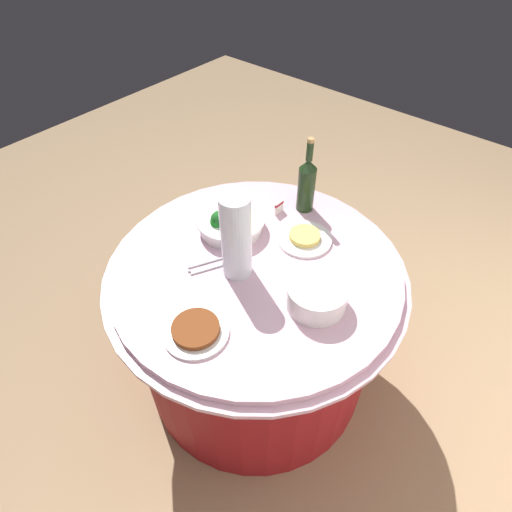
{
  "coord_description": "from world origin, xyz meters",
  "views": [
    {
      "loc": [
        0.87,
        0.73,
        1.91
      ],
      "look_at": [
        0.0,
        0.0,
        0.79
      ],
      "focal_mm": 30.26,
      "sensor_mm": 36.0,
      "label": 1
    }
  ],
  "objects_px": {
    "decorative_fruit_vase": "(236,241)",
    "serving_tongs": "(208,266)",
    "food_plate_noodles": "(304,238)",
    "plate_stack": "(317,295)",
    "broccoli_bowl": "(230,222)",
    "wine_bottle": "(307,183)",
    "food_plate_stir_fry": "(196,330)",
    "label_placard_front": "(279,207)"
  },
  "relations": [
    {
      "from": "plate_stack",
      "to": "serving_tongs",
      "type": "bearing_deg",
      "value": -74.75
    },
    {
      "from": "wine_bottle",
      "to": "label_placard_front",
      "type": "height_order",
      "value": "wine_bottle"
    },
    {
      "from": "food_plate_stir_fry",
      "to": "food_plate_noodles",
      "type": "xyz_separation_m",
      "value": [
        -0.6,
        0.01,
        -0.0
      ]
    },
    {
      "from": "wine_bottle",
      "to": "serving_tongs",
      "type": "xyz_separation_m",
      "value": [
        0.52,
        -0.07,
        -0.12
      ]
    },
    {
      "from": "decorative_fruit_vase",
      "to": "food_plate_noodles",
      "type": "relative_size",
      "value": 1.55
    },
    {
      "from": "decorative_fruit_vase",
      "to": "serving_tongs",
      "type": "height_order",
      "value": "decorative_fruit_vase"
    },
    {
      "from": "decorative_fruit_vase",
      "to": "wine_bottle",
      "type": "bearing_deg",
      "value": -176.57
    },
    {
      "from": "decorative_fruit_vase",
      "to": "food_plate_noodles",
      "type": "xyz_separation_m",
      "value": [
        -0.3,
        0.09,
        -0.14
      ]
    },
    {
      "from": "plate_stack",
      "to": "food_plate_noodles",
      "type": "bearing_deg",
      "value": -137.8
    },
    {
      "from": "serving_tongs",
      "to": "food_plate_stir_fry",
      "type": "xyz_separation_m",
      "value": [
        0.24,
        0.18,
        0.01
      ]
    },
    {
      "from": "serving_tongs",
      "to": "food_plate_stir_fry",
      "type": "height_order",
      "value": "food_plate_stir_fry"
    },
    {
      "from": "decorative_fruit_vase",
      "to": "serving_tongs",
      "type": "distance_m",
      "value": 0.19
    },
    {
      "from": "plate_stack",
      "to": "broccoli_bowl",
      "type": "bearing_deg",
      "value": -101.49
    },
    {
      "from": "serving_tongs",
      "to": "food_plate_noodles",
      "type": "height_order",
      "value": "food_plate_noodles"
    },
    {
      "from": "food_plate_noodles",
      "to": "broccoli_bowl",
      "type": "bearing_deg",
      "value": -62.31
    },
    {
      "from": "broccoli_bowl",
      "to": "label_placard_front",
      "type": "distance_m",
      "value": 0.23
    },
    {
      "from": "wine_bottle",
      "to": "food_plate_stir_fry",
      "type": "bearing_deg",
      "value": 8.25
    },
    {
      "from": "food_plate_stir_fry",
      "to": "food_plate_noodles",
      "type": "bearing_deg",
      "value": 179.08
    },
    {
      "from": "label_placard_front",
      "to": "plate_stack",
      "type": "bearing_deg",
      "value": 52.16
    },
    {
      "from": "broccoli_bowl",
      "to": "food_plate_stir_fry",
      "type": "bearing_deg",
      "value": 30.22
    },
    {
      "from": "decorative_fruit_vase",
      "to": "food_plate_noodles",
      "type": "distance_m",
      "value": 0.34
    },
    {
      "from": "food_plate_noodles",
      "to": "plate_stack",
      "type": "bearing_deg",
      "value": 42.2
    },
    {
      "from": "food_plate_stir_fry",
      "to": "serving_tongs",
      "type": "bearing_deg",
      "value": -142.62
    },
    {
      "from": "broccoli_bowl",
      "to": "label_placard_front",
      "type": "height_order",
      "value": "broccoli_bowl"
    },
    {
      "from": "broccoli_bowl",
      "to": "food_plate_noodles",
      "type": "xyz_separation_m",
      "value": [
        -0.14,
        0.27,
        -0.03
      ]
    },
    {
      "from": "broccoli_bowl",
      "to": "decorative_fruit_vase",
      "type": "bearing_deg",
      "value": 49.27
    },
    {
      "from": "broccoli_bowl",
      "to": "label_placard_front",
      "type": "xyz_separation_m",
      "value": [
        -0.22,
        0.09,
        -0.01
      ]
    },
    {
      "from": "broccoli_bowl",
      "to": "serving_tongs",
      "type": "height_order",
      "value": "broccoli_bowl"
    },
    {
      "from": "broccoli_bowl",
      "to": "wine_bottle",
      "type": "bearing_deg",
      "value": 153.93
    },
    {
      "from": "decorative_fruit_vase",
      "to": "food_plate_stir_fry",
      "type": "distance_m",
      "value": 0.34
    },
    {
      "from": "serving_tongs",
      "to": "plate_stack",
      "type": "bearing_deg",
      "value": 105.25
    },
    {
      "from": "wine_bottle",
      "to": "label_placard_front",
      "type": "distance_m",
      "value": 0.15
    },
    {
      "from": "wine_bottle",
      "to": "decorative_fruit_vase",
      "type": "distance_m",
      "value": 0.47
    },
    {
      "from": "broccoli_bowl",
      "to": "wine_bottle",
      "type": "xyz_separation_m",
      "value": [
        -0.31,
        0.15,
        0.09
      ]
    },
    {
      "from": "food_plate_stir_fry",
      "to": "label_placard_front",
      "type": "bearing_deg",
      "value": -165.2
    },
    {
      "from": "wine_bottle",
      "to": "decorative_fruit_vase",
      "type": "bearing_deg",
      "value": 3.43
    },
    {
      "from": "decorative_fruit_vase",
      "to": "label_placard_front",
      "type": "relative_size",
      "value": 6.18
    },
    {
      "from": "food_plate_noodles",
      "to": "label_placard_front",
      "type": "bearing_deg",
      "value": -111.29
    },
    {
      "from": "serving_tongs",
      "to": "food_plate_stir_fry",
      "type": "distance_m",
      "value": 0.3
    },
    {
      "from": "plate_stack",
      "to": "wine_bottle",
      "type": "distance_m",
      "value": 0.54
    },
    {
      "from": "wine_bottle",
      "to": "decorative_fruit_vase",
      "type": "xyz_separation_m",
      "value": [
        0.47,
        0.03,
        0.02
      ]
    },
    {
      "from": "broccoli_bowl",
      "to": "plate_stack",
      "type": "relative_size",
      "value": 1.33
    }
  ]
}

